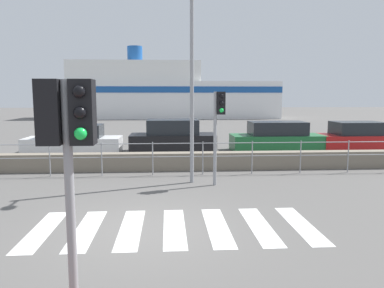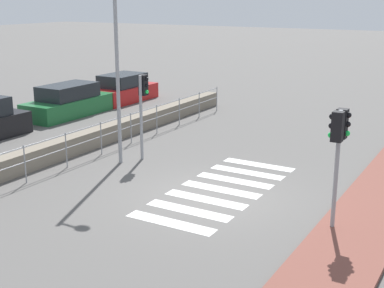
% 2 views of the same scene
% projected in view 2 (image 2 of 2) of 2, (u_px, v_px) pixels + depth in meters
% --- Properties ---
extents(ground_plane, '(160.00, 160.00, 0.00)m').
position_uv_depth(ground_plane, '(210.00, 197.00, 14.75)').
color(ground_plane, '#565451').
extents(sidewalk_brick, '(24.00, 1.80, 0.12)m').
position_uv_depth(sidewalk_brick, '(361.00, 225.00, 12.75)').
color(sidewalk_brick, brown).
rests_on(sidewalk_brick, ground_plane).
extents(crosswalk, '(5.85, 2.40, 0.01)m').
position_uv_depth(crosswalk, '(221.00, 189.00, 15.29)').
color(crosswalk, silver).
rests_on(crosswalk, ground_plane).
extents(seawall, '(23.16, 0.55, 0.65)m').
position_uv_depth(seawall, '(47.00, 154.00, 17.64)').
color(seawall, slate).
rests_on(seawall, ground_plane).
extents(harbor_fence, '(20.89, 0.04, 1.16)m').
position_uv_depth(harbor_fence, '(66.00, 145.00, 17.10)').
color(harbor_fence, gray).
rests_on(harbor_fence, ground_plane).
extents(traffic_light_near, '(0.58, 0.41, 2.90)m').
position_uv_depth(traffic_light_near, '(339.00, 137.00, 11.98)').
color(traffic_light_near, gray).
rests_on(traffic_light_near, ground_plane).
extents(traffic_light_far, '(0.34, 0.32, 2.85)m').
position_uv_depth(traffic_light_far, '(143.00, 98.00, 17.69)').
color(traffic_light_far, gray).
rests_on(traffic_light_far, ground_plane).
extents(streetlamp, '(0.32, 0.94, 6.06)m').
position_uv_depth(streetlamp, '(121.00, 49.00, 16.72)').
color(streetlamp, gray).
rests_on(streetlamp, ground_plane).
extents(parked_car_green, '(4.54, 1.77, 1.46)m').
position_uv_depth(parked_car_green, '(69.00, 102.00, 24.73)').
color(parked_car_green, '#1E6633').
rests_on(parked_car_green, ground_plane).
extents(parked_car_red, '(3.96, 1.85, 1.43)m').
position_uv_depth(parked_car_red, '(123.00, 90.00, 28.16)').
color(parked_car_red, '#B21919').
rests_on(parked_car_red, ground_plane).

